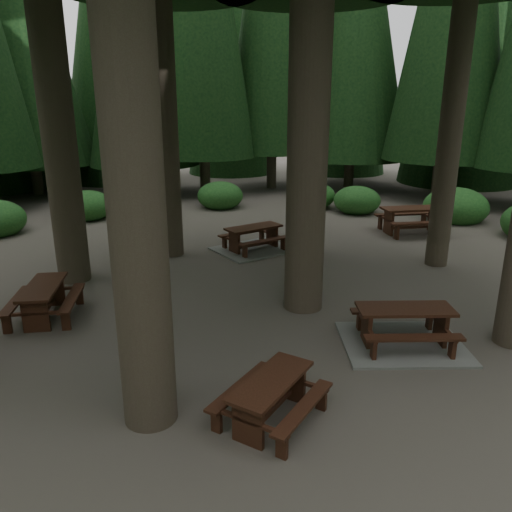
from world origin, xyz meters
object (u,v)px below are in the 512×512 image
object	(u,v)px
picnic_table_b	(44,297)
picnic_table_d	(412,216)
picnic_table_a	(403,332)
picnic_table_e	(271,393)
picnic_table_c	(254,242)

from	to	relation	value
picnic_table_b	picnic_table_d	world-z (taller)	picnic_table_d
picnic_table_a	picnic_table_d	world-z (taller)	picnic_table_d
picnic_table_e	picnic_table_c	bearing A→B (deg)	33.16
picnic_table_c	picnic_table_b	bearing A→B (deg)	-165.61
picnic_table_b	picnic_table_a	bearing A→B (deg)	-107.43
picnic_table_e	picnic_table_b	bearing A→B (deg)	84.06
picnic_table_d	picnic_table_e	world-z (taller)	picnic_table_d
picnic_table_a	picnic_table_c	distance (m)	6.80
picnic_table_d	picnic_table_e	bearing A→B (deg)	-125.35
picnic_table_a	picnic_table_d	distance (m)	8.67
picnic_table_b	picnic_table_d	bearing A→B (deg)	-62.18
picnic_table_c	picnic_table_e	distance (m)	8.51
picnic_table_d	picnic_table_e	distance (m)	11.77
picnic_table_a	picnic_table_b	xyz separation A→B (m)	(-6.60, 3.17, 0.23)
picnic_table_a	picnic_table_e	distance (m)	3.46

